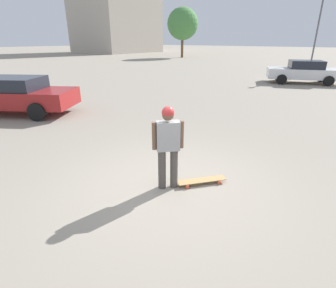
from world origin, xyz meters
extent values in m
plane|color=gray|center=(0.00, 0.00, 0.00)|extent=(220.00, 220.00, 0.00)
cylinder|color=#4C4742|center=(-0.08, -0.08, 0.40)|extent=(0.15, 0.15, 0.79)
cylinder|color=#4C4742|center=(0.08, 0.08, 0.40)|extent=(0.15, 0.15, 0.79)
cube|color=#999999|center=(0.00, 0.00, 1.07)|extent=(0.43, 0.44, 0.54)
cylinder|color=brown|center=(-0.17, -0.18, 1.08)|extent=(0.08, 0.08, 0.52)
cylinder|color=brown|center=(0.17, 0.18, 1.08)|extent=(0.08, 0.08, 0.52)
sphere|color=brown|center=(0.00, 0.00, 1.46)|extent=(0.21, 0.21, 0.21)
sphere|color=red|center=(0.00, 0.00, 1.50)|extent=(0.23, 0.23, 0.23)
cube|color=tan|center=(0.46, 0.51, 0.08)|extent=(0.77, 0.90, 0.01)
cylinder|color=#D14C33|center=(0.34, 0.18, 0.04)|extent=(0.07, 0.08, 0.07)
cylinder|color=#D14C33|center=(0.16, 0.32, 0.04)|extent=(0.07, 0.08, 0.07)
cylinder|color=#D14C33|center=(0.76, 0.71, 0.04)|extent=(0.07, 0.08, 0.07)
cylinder|color=#D14C33|center=(0.57, 0.85, 0.04)|extent=(0.07, 0.08, 0.07)
cube|color=maroon|center=(-8.13, 0.68, 0.63)|extent=(4.95, 4.04, 0.61)
cube|color=#1E232D|center=(-8.03, 0.75, 1.16)|extent=(2.65, 2.48, 0.45)
cylinder|color=black|center=(-6.42, 0.74, 0.32)|extent=(0.65, 0.51, 0.64)
cylinder|color=black|center=(-7.36, 2.21, 0.32)|extent=(0.65, 0.51, 0.64)
cube|color=silver|center=(-1.08, 15.82, 0.62)|extent=(4.74, 3.39, 0.63)
cube|color=#1E232D|center=(-0.98, 15.86, 1.19)|extent=(2.45, 2.30, 0.50)
cylinder|color=black|center=(-1.97, 14.44, 0.31)|extent=(0.65, 0.42, 0.62)
cylinder|color=black|center=(-2.68, 16.16, 0.31)|extent=(0.65, 0.42, 0.62)
cylinder|color=black|center=(0.53, 15.47, 0.31)|extent=(0.65, 0.42, 0.62)
cylinder|color=black|center=(-0.19, 17.20, 0.31)|extent=(0.65, 0.42, 0.62)
cylinder|color=brown|center=(-22.30, 32.44, 1.63)|extent=(0.39, 0.39, 3.25)
sphere|color=#478442|center=(-22.30, 32.44, 4.90)|extent=(4.70, 4.70, 4.70)
cylinder|color=#59595E|center=(-1.47, 20.08, 2.84)|extent=(0.12, 0.12, 5.69)
camera|label=1|loc=(2.74, -3.53, 2.70)|focal=28.00mm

